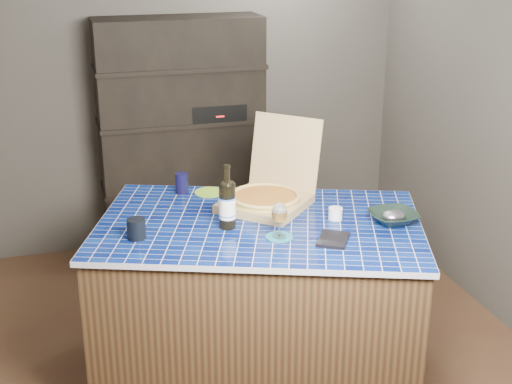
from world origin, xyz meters
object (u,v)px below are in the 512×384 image
object	(u,v)px
pizza_box	(267,195)
dvd_case	(333,239)
wine_glass	(279,214)
kitchen_island	(259,300)
mead_bottle	(227,203)
bowl	(393,217)

from	to	relation	value
pizza_box	dvd_case	world-z (taller)	pizza_box
wine_glass	dvd_case	distance (m)	0.30
wine_glass	dvd_case	xyz separation A→B (m)	(0.25, -0.11, -0.12)
kitchen_island	pizza_box	xyz separation A→B (m)	(0.11, 0.21, 0.53)
pizza_box	dvd_case	distance (m)	0.57
kitchen_island	mead_bottle	world-z (taller)	mead_bottle
kitchen_island	dvd_case	world-z (taller)	dvd_case
dvd_case	pizza_box	bearing A→B (deg)	139.74
mead_bottle	bowl	size ratio (longest dim) A/B	1.37
mead_bottle	dvd_case	distance (m)	0.57
kitchen_island	bowl	size ratio (longest dim) A/B	7.88
pizza_box	bowl	bearing A→B (deg)	8.10
kitchen_island	dvd_case	bearing A→B (deg)	-29.06
pizza_box	wine_glass	bearing A→B (deg)	-54.82
kitchen_island	wine_glass	bearing A→B (deg)	-59.67
mead_bottle	bowl	xyz separation A→B (m)	(0.85, -0.18, -0.10)
bowl	mead_bottle	bearing A→B (deg)	168.26
mead_bottle	dvd_case	world-z (taller)	mead_bottle
kitchen_island	mead_bottle	distance (m)	0.62
pizza_box	kitchen_island	bearing A→B (deg)	-72.43
pizza_box	wine_glass	size ratio (longest dim) A/B	3.67
kitchen_island	pizza_box	size ratio (longest dim) A/B	2.96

